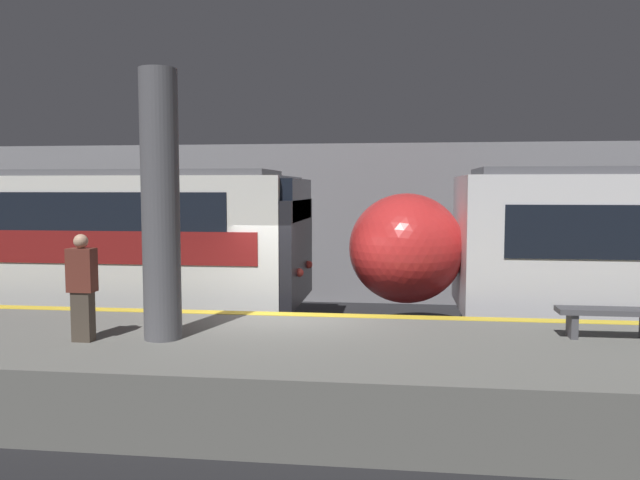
{
  "coord_description": "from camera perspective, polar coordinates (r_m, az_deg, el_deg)",
  "views": [
    {
      "loc": [
        1.94,
        -10.83,
        3.22
      ],
      "look_at": [
        0.47,
        0.99,
        2.23
      ],
      "focal_mm": 35.0,
      "sensor_mm": 36.0,
      "label": 1
    }
  ],
  "objects": [
    {
      "name": "station_rear_barrier",
      "position": [
        17.54,
        0.72,
        1.52
      ],
      "size": [
        50.0,
        0.15,
        4.45
      ],
      "color": "gray",
      "rests_on": "ground"
    },
    {
      "name": "ground_plane",
      "position": [
        11.46,
        -3.01,
        -11.54
      ],
      "size": [
        120.0,
        120.0,
        0.0
      ],
      "primitive_type": "plane",
      "color": "black"
    },
    {
      "name": "platform",
      "position": [
        9.49,
        -5.12,
        -11.9
      ],
      "size": [
        40.0,
        3.89,
        1.01
      ],
      "color": "slate",
      "rests_on": "ground"
    },
    {
      "name": "platform_bench",
      "position": [
        10.2,
        24.95,
        -6.32
      ],
      "size": [
        1.5,
        0.4,
        0.45
      ],
      "color": "#4C4C51",
      "rests_on": "platform"
    },
    {
      "name": "person_waiting",
      "position": [
        9.66,
        -20.91,
        -3.91
      ],
      "size": [
        0.38,
        0.24,
        1.56
      ],
      "color": "#473D33",
      "rests_on": "platform"
    },
    {
      "name": "support_pillar_near",
      "position": [
        9.37,
        -14.37,
        3.05
      ],
      "size": [
        0.55,
        0.55,
        3.93
      ],
      "color": "#56565B",
      "rests_on": "platform"
    }
  ]
}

